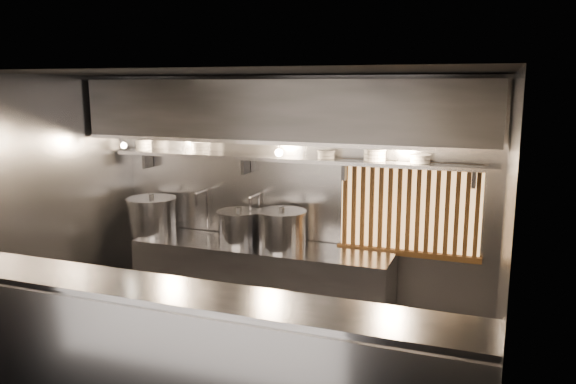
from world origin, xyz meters
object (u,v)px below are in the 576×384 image
Objects in this scene: stock_pot_mid at (282,229)px; stock_pot_right at (239,227)px; heat_lamp at (122,140)px; pendant_bulb at (279,153)px; stock_pot_left at (152,216)px.

stock_pot_right is (-0.54, 0.03, -0.02)m from stock_pot_mid.
heat_lamp is 1.87× the size of pendant_bulb.
stock_pot_left reaches higher than stock_pot_right.
heat_lamp is at bearing -167.45° from stock_pot_right.
heat_lamp is 1.83m from pendant_bulb.
pendant_bulb reaches higher than stock_pot_mid.
stock_pot_right is at bearing -173.36° from pendant_bulb.
pendant_bulb is at bearing 1.68° from stock_pot_left.
stock_pot_left is 1.17m from stock_pot_right.
heat_lamp reaches higher than pendant_bulb.
heat_lamp is at bearing -116.16° from stock_pot_left.
heat_lamp is 0.52× the size of stock_pot_mid.
stock_pot_left is 1.71m from stock_pot_mid.
heat_lamp reaches higher than stock_pot_right.
stock_pot_right is at bearing 12.55° from heat_lamp.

